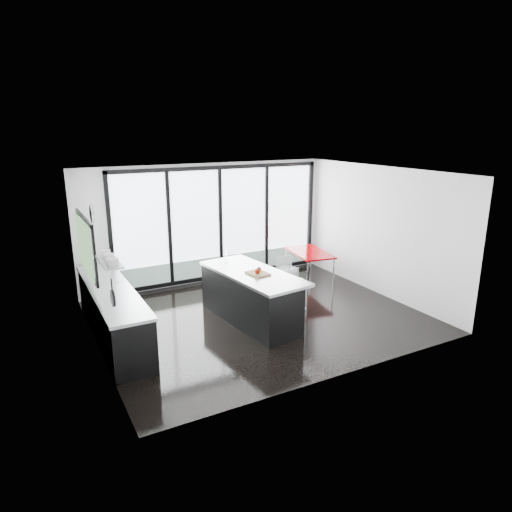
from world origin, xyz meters
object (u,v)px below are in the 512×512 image
island (250,296)px  bar_stool_near (296,294)px  bar_stool_far (287,285)px  red_table (309,266)px

island → bar_stool_near: size_ratio=3.89×
bar_stool_near → bar_stool_far: bearing=80.4°
red_table → bar_stool_near: bearing=-132.4°
bar_stool_near → bar_stool_far: size_ratio=0.84×
red_table → bar_stool_far: bearing=-141.7°
bar_stool_near → red_table: red_table is taller
bar_stool_far → island: bearing=-152.9°
island → bar_stool_far: size_ratio=3.25×
bar_stool_near → red_table: (1.27, 1.39, 0.04)m
island → bar_stool_far: island is taller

